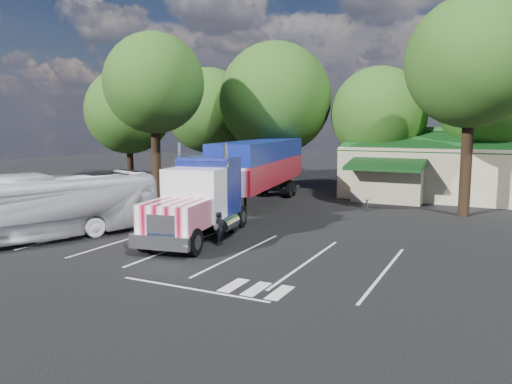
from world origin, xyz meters
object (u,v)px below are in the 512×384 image
at_px(semi_truck, 248,171).
at_px(bicycle, 367,203).
at_px(tour_bus, 39,207).
at_px(silver_sedan, 476,196).
at_px(woman, 220,229).

relative_size(semi_truck, bicycle, 13.57).
bearing_deg(tour_bus, silver_sedan, 72.17).
bearing_deg(tour_bus, semi_truck, 88.27).
relative_size(woman, tour_bus, 0.13).
bearing_deg(silver_sedan, semi_truck, 141.08).
relative_size(woman, silver_sedan, 0.42).
bearing_deg(silver_sedan, bicycle, 147.20).
bearing_deg(bicycle, woman, -123.09).
distance_m(semi_truck, woman, 9.66).
bearing_deg(tour_bus, bicycle, 74.99).
height_order(woman, tour_bus, tour_bus).
xyz_separation_m(woman, tour_bus, (-8.60, -3.04, 0.85)).
bearing_deg(semi_truck, tour_bus, -124.09).
relative_size(bicycle, silver_sedan, 0.45).
xyz_separation_m(woman, silver_sedan, (10.40, 18.96, -0.17)).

